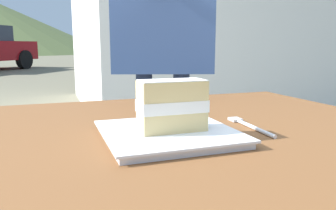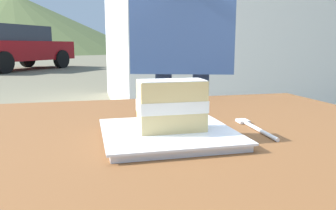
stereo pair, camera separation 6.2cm
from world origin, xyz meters
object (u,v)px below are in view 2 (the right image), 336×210
patio_table (111,180)px  dessert_fork (254,127)px  cake_slice (172,105)px  dessert_plate (168,134)px  diner_person (183,13)px  parked_car_near (15,47)px

patio_table → dessert_fork: size_ratio=7.84×
patio_table → cake_slice: cake_slice is taller
dessert_plate → diner_person: bearing=72.0°
patio_table → diner_person: (0.36, 0.71, 0.41)m
dessert_fork → parked_car_near: size_ratio=0.04×
dessert_plate → parked_car_near: (-2.62, 12.43, 0.11)m
cake_slice → diner_person: 0.85m
cake_slice → dessert_fork: (0.19, 0.03, -0.06)m
cake_slice → diner_person: (0.25, 0.78, 0.24)m
diner_person → cake_slice: bearing=-107.5°
dessert_plate → dessert_fork: 0.19m
dessert_fork → diner_person: (0.06, 0.75, 0.30)m
cake_slice → dessert_fork: size_ratio=0.73×
dessert_fork → parked_car_near: bearing=102.7°
patio_table → parked_car_near: (-2.51, 12.36, 0.22)m
diner_person → parked_car_near: size_ratio=0.34×
dessert_plate → parked_car_near: size_ratio=0.05×
dessert_fork → diner_person: size_ratio=0.11×
diner_person → parked_car_near: 12.00m
diner_person → parked_car_near: bearing=103.8°
patio_table → dessert_fork: (0.29, -0.05, 0.11)m
dessert_plate → diner_person: diner_person is taller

